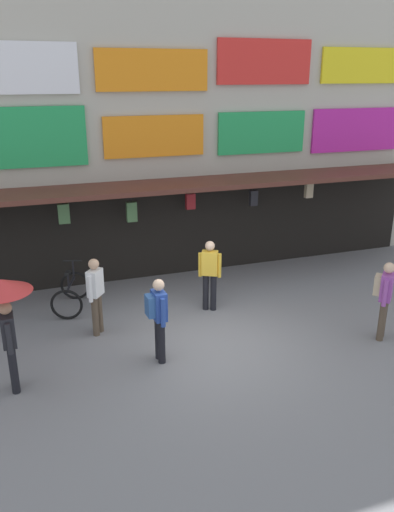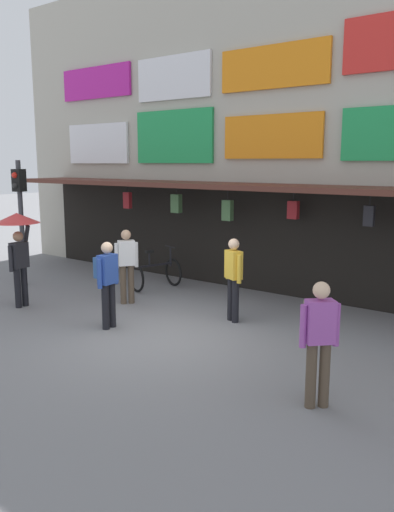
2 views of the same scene
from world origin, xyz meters
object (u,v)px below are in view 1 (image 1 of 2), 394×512
object	(u,v)px
pedestrian_in_white	(158,314)
pedestrian_in_blue	(384,295)
pedestrian_in_black	(96,292)
pedestrian_in_yellow	(210,272)
bicycle_parked	(71,293)
pedestrian_with_umbrella	(4,304)

from	to	relation	value
pedestrian_in_white	pedestrian_in_blue	bearing A→B (deg)	-7.77
pedestrian_in_black	pedestrian_in_yellow	xyz separation A→B (m)	(2.63, 0.32, 0.00)
pedestrian_in_yellow	pedestrian_in_white	world-z (taller)	same
bicycle_parked	pedestrian_in_yellow	size ratio (longest dim) A/B	0.78
bicycle_parked	pedestrian_in_black	world-z (taller)	pedestrian_in_black
pedestrian_in_black	pedestrian_with_umbrella	world-z (taller)	pedestrian_with_umbrella
pedestrian_in_black	pedestrian_with_umbrella	size ratio (longest dim) A/B	0.81
pedestrian_in_black	pedestrian_in_white	size ratio (longest dim) A/B	1.00
pedestrian_in_yellow	pedestrian_in_black	bearing A→B (deg)	-172.99
pedestrian_in_yellow	pedestrian_in_white	distance (m)	2.47
pedestrian_in_blue	pedestrian_in_white	xyz separation A→B (m)	(-4.57, 0.62, 0.00)
pedestrian_in_black	pedestrian_in_yellow	bearing A→B (deg)	7.01
pedestrian_in_blue	pedestrian_in_black	distance (m)	5.90
pedestrian_in_blue	pedestrian_in_white	distance (m)	4.61
pedestrian_in_yellow	pedestrian_in_white	size ratio (longest dim) A/B	1.00
pedestrian_in_black	pedestrian_with_umbrella	bearing A→B (deg)	-136.28
bicycle_parked	pedestrian_in_blue	bearing A→B (deg)	-30.69
pedestrian_in_white	pedestrian_in_black	bearing A→B (deg)	122.47
bicycle_parked	pedestrian_in_blue	xyz separation A→B (m)	(5.91, -3.51, 0.59)
bicycle_parked	pedestrian_in_blue	size ratio (longest dim) A/B	0.78
pedestrian_in_black	pedestrian_in_yellow	world-z (taller)	same
pedestrian_with_umbrella	pedestrian_in_white	bearing A→B (deg)	2.63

